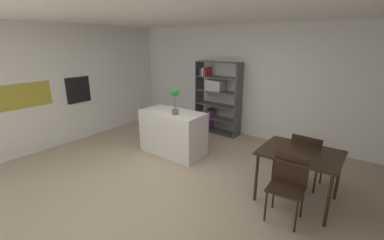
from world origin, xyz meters
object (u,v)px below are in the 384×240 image
built_in_oven (78,90)px  dining_chair_near (288,181)px  potted_plant_on_island (175,98)px  dining_chair_far (307,156)px  kitchen_island (173,133)px  dining_table (300,157)px  open_bookshelf (215,97)px

built_in_oven → dining_chair_near: size_ratio=0.68×
potted_plant_on_island → dining_chair_far: (2.40, 0.37, -0.68)m
kitchen_island → potted_plant_on_island: 0.80m
potted_plant_on_island → dining_table: bearing=-2.1°
dining_table → dining_chair_near: dining_chair_near is taller
dining_chair_near → dining_table: bearing=86.3°
kitchen_island → potted_plant_on_island: size_ratio=2.60×
dining_chair_far → dining_chair_near: size_ratio=1.03×
built_in_oven → dining_chair_far: size_ratio=0.66×
kitchen_island → open_bookshelf: (-0.02, 1.68, 0.46)m
potted_plant_on_island → open_bookshelf: open_bookshelf is taller
built_in_oven → dining_chair_near: 4.95m
potted_plant_on_island → dining_chair_near: (2.40, -0.55, -0.70)m
built_in_oven → kitchen_island: bearing=15.5°
dining_chair_near → kitchen_island: bearing=162.4°
potted_plant_on_island → kitchen_island: bearing=146.4°
open_bookshelf → dining_chair_far: size_ratio=2.02×
built_in_oven → open_bookshelf: (2.31, 2.32, -0.28)m
dining_table → dining_chair_near: bearing=-90.6°
dining_table → dining_chair_far: (-0.01, 0.46, -0.15)m
open_bookshelf → dining_table: (2.60, -1.88, -0.22)m
kitchen_island → dining_chair_far: size_ratio=1.49×
built_in_oven → dining_table: 4.95m
dining_chair_far → kitchen_island: bearing=8.9°
potted_plant_on_island → built_in_oven: bearing=-167.9°
dining_table → built_in_oven: bearing=-174.8°
kitchen_island → dining_chair_far: 2.58m
kitchen_island → potted_plant_on_island: (0.17, -0.11, 0.77)m
kitchen_island → dining_chair_near: 2.65m
dining_chair_near → dining_chair_far: bearing=86.9°
dining_table → dining_chair_near: (-0.00, -0.46, -0.17)m
open_bookshelf → dining_chair_near: (2.59, -2.34, -0.39)m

